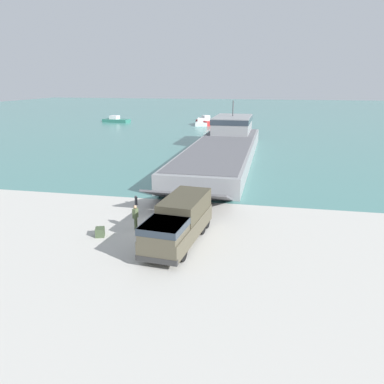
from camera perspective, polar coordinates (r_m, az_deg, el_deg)
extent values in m
plane|color=#B7B5AD|center=(26.35, -4.19, -5.55)|extent=(240.00, 240.00, 0.00)
cube|color=#477F7A|center=(120.42, 8.32, 11.78)|extent=(240.00, 180.00, 0.01)
cube|color=gray|center=(48.94, 4.58, 6.05)|extent=(8.34, 34.49, 1.93)
cube|color=#56565B|center=(48.77, 4.61, 7.21)|extent=(7.70, 33.11, 0.08)
cube|color=gray|center=(60.28, 6.19, 10.19)|extent=(5.63, 9.71, 2.59)
cube|color=#28333D|center=(60.20, 6.21, 10.90)|extent=(5.79, 9.80, 0.78)
cylinder|color=#3F3F42|center=(60.05, 6.26, 12.55)|extent=(0.16, 0.16, 2.40)
cube|color=#56565B|center=(30.17, -0.48, -0.52)|extent=(6.73, 4.93, 1.96)
cube|color=#4C4738|center=(23.80, -2.04, -5.61)|extent=(3.16, 7.79, 1.08)
cube|color=#4C4738|center=(21.27, -4.29, -5.71)|extent=(2.51, 2.79, 0.79)
cube|color=#28333D|center=(21.20, -4.30, -5.22)|extent=(2.58, 2.83, 0.40)
cube|color=#413C2E|center=(24.53, -1.08, -2.03)|extent=(2.78, 5.02, 1.23)
cube|color=#2D2D2D|center=(20.81, -5.44, -10.29)|extent=(2.46, 0.49, 0.32)
cylinder|color=black|center=(21.60, -1.54, -8.99)|extent=(0.45, 1.23, 1.20)
cylinder|color=black|center=(22.27, -6.52, -8.27)|extent=(0.45, 1.23, 1.20)
cylinder|color=black|center=(25.23, 1.49, -5.08)|extent=(0.45, 1.23, 1.20)
cylinder|color=black|center=(25.81, -2.84, -4.58)|extent=(0.45, 1.23, 1.20)
cylinder|color=black|center=(26.22, 2.15, -4.23)|extent=(0.45, 1.23, 1.20)
cylinder|color=black|center=(26.78, -2.03, -3.77)|extent=(0.45, 1.23, 1.20)
cylinder|color=#475638|center=(26.21, -8.65, -4.83)|extent=(0.14, 0.14, 0.85)
cylinder|color=#475638|center=(26.36, -8.46, -4.70)|extent=(0.14, 0.14, 0.85)
cube|color=#475638|center=(26.02, -8.63, -3.20)|extent=(0.31, 0.47, 0.67)
sphere|color=tan|center=(25.87, -8.67, -2.26)|extent=(0.23, 0.23, 0.23)
cube|color=#2D7060|center=(95.65, -11.44, 10.62)|extent=(6.79, 3.55, 0.75)
cube|color=silver|center=(95.82, -11.73, 11.08)|extent=(2.17, 2.16, 0.82)
cube|color=white|center=(87.79, 1.53, 10.44)|extent=(3.37, 6.67, 0.81)
cube|color=silver|center=(87.23, 1.51, 10.96)|extent=(2.06, 2.13, 0.89)
cube|color=#B22323|center=(87.67, 1.98, 10.51)|extent=(4.90, 5.43, 1.07)
cube|color=silver|center=(87.21, 2.11, 11.22)|extent=(2.10, 2.13, 1.18)
cylinder|color=#333338|center=(31.46, -8.52, -1.40)|extent=(0.22, 0.22, 0.57)
sphere|color=#333338|center=(31.36, -8.54, -0.79)|extent=(0.26, 0.26, 0.26)
cube|color=#3D4C33|center=(25.67, -13.84, -5.94)|extent=(0.78, 0.85, 0.58)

